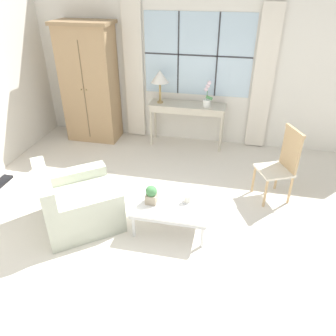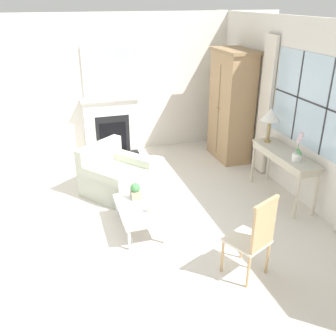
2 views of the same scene
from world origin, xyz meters
name	(u,v)px [view 1 (image 1 of 2)]	position (x,y,z in m)	size (l,w,h in m)	color
ground_plane	(158,242)	(0.00, 0.00, 0.00)	(14.00, 14.00, 0.00)	silver
wall_back_windowed	(197,68)	(0.00, 3.02, 1.39)	(7.20, 0.14, 2.80)	silver
armoire	(90,83)	(-1.95, 2.68, 1.09)	(1.04, 0.60, 2.17)	tan
console_table	(187,109)	(-0.11, 2.73, 0.72)	(1.39, 0.41, 0.81)	beige
table_lamp	(160,77)	(-0.62, 2.72, 1.28)	(0.32, 0.32, 0.59)	#9E7F47
potted_orchid	(207,97)	(0.24, 2.69, 0.98)	(0.17, 0.13, 0.47)	white
armchair_upholstered	(77,204)	(-1.12, 0.17, 0.27)	(1.32, 1.33, 0.82)	beige
side_chair_wooden	(283,161)	(1.48, 1.32, 0.60)	(0.58, 0.58, 1.08)	beige
coffee_table	(171,208)	(0.11, 0.28, 0.33)	(0.96, 0.58, 0.37)	silver
potted_plant_small	(151,194)	(-0.15, 0.29, 0.49)	(0.14, 0.14, 0.25)	tan
pillar_candle	(187,199)	(0.28, 0.39, 0.42)	(0.12, 0.12, 0.12)	silver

